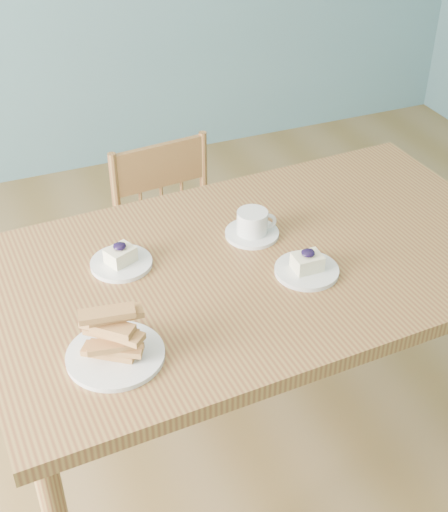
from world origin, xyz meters
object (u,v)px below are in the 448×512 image
object	(u,v)px
cheesecake_plate_near	(307,267)
biscotti_plate	(114,342)
cheesecake_plate_far	(121,260)
dining_chair	(178,257)
coffee_cup	(253,225)
dining_table	(257,282)

from	to	relation	value
cheesecake_plate_near	biscotti_plate	bearing A→B (deg)	-167.75
cheesecake_plate_near	cheesecake_plate_far	bearing A→B (deg)	153.79
biscotti_plate	cheesecake_plate_near	bearing A→B (deg)	12.25
dining_chair	cheesecake_plate_near	xyz separation A→B (m)	(0.13, -0.72, 0.41)
coffee_cup	cheesecake_plate_far	bearing A→B (deg)	-162.39
cheesecake_plate_near	coffee_cup	bearing A→B (deg)	105.24
dining_table	cheesecake_plate_far	bearing A→B (deg)	159.18
dining_chair	dining_table	bearing A→B (deg)	-92.57
dining_table	dining_chair	size ratio (longest dim) A/B	1.85
dining_table	dining_chair	xyz separation A→B (m)	(-0.04, 0.61, -0.31)
cheesecake_plate_far	dining_chair	bearing A→B (deg)	56.84
dining_chair	cheesecake_plate_near	distance (m)	0.84
coffee_cup	biscotti_plate	world-z (taller)	biscotti_plate
dining_chair	biscotti_plate	world-z (taller)	biscotti_plate
cheesecake_plate_far	coffee_cup	distance (m)	0.40
coffee_cup	biscotti_plate	bearing A→B (deg)	-127.84
dining_table	cheesecake_plate_far	world-z (taller)	cheesecake_plate_far
dining_chair	cheesecake_plate_far	bearing A→B (deg)	-128.99
dining_chair	biscotti_plate	bearing A→B (deg)	-123.15
biscotti_plate	cheesecake_plate_far	bearing A→B (deg)	72.17
cheesecake_plate_far	biscotti_plate	distance (m)	0.37
cheesecake_plate_near	cheesecake_plate_far	size ratio (longest dim) A/B	1.03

